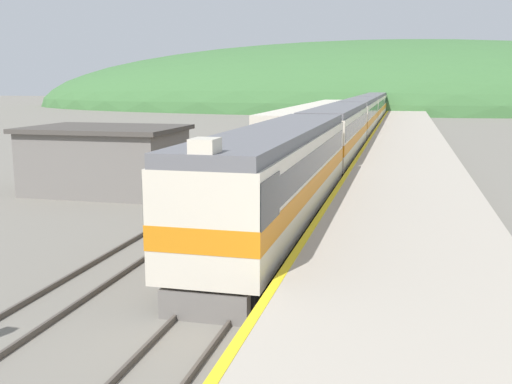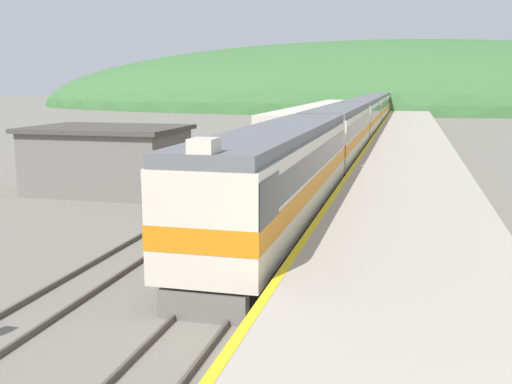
# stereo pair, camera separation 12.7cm
# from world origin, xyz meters

# --- Properties ---
(track_main) EXTENTS (1.52, 180.00, 0.16)m
(track_main) POSITION_xyz_m (0.00, 70.00, 0.08)
(track_main) COLOR #4C443D
(track_main) RESTS_ON ground
(track_siding) EXTENTS (1.52, 180.00, 0.16)m
(track_siding) POSITION_xyz_m (-4.36, 70.00, 0.08)
(track_siding) COLOR #4C443D
(track_siding) RESTS_ON ground
(platform) EXTENTS (6.52, 140.00, 1.12)m
(platform) POSITION_xyz_m (4.96, 50.00, 0.55)
(platform) COLOR #ADA393
(platform) RESTS_ON ground
(distant_hills) EXTENTS (177.64, 79.94, 31.41)m
(distant_hills) POSITION_xyz_m (0.00, 152.83, 0.00)
(distant_hills) COLOR #3D6B38
(distant_hills) RESTS_ON ground
(station_shed) EXTENTS (8.23, 5.90, 3.61)m
(station_shed) POSITION_xyz_m (-11.06, 35.25, 1.82)
(station_shed) COLOR slate
(station_shed) RESTS_ON ground
(express_train_lead_car) EXTENTS (3.03, 19.42, 4.61)m
(express_train_lead_car) POSITION_xyz_m (0.00, 28.57, 2.33)
(express_train_lead_car) COLOR black
(express_train_lead_car) RESTS_ON ground
(carriage_second) EXTENTS (3.02, 20.47, 4.25)m
(carriage_second) POSITION_xyz_m (0.00, 49.63, 2.31)
(carriage_second) COLOR black
(carriage_second) RESTS_ON ground
(carriage_third) EXTENTS (3.02, 20.47, 4.25)m
(carriage_third) POSITION_xyz_m (0.00, 70.97, 2.31)
(carriage_third) COLOR black
(carriage_third) RESTS_ON ground
(carriage_fourth) EXTENTS (3.02, 20.47, 4.25)m
(carriage_fourth) POSITION_xyz_m (0.00, 92.32, 2.31)
(carriage_fourth) COLOR black
(carriage_fourth) RESTS_ON ground
(carriage_fifth) EXTENTS (3.02, 20.47, 4.25)m
(carriage_fifth) POSITION_xyz_m (0.00, 113.67, 2.31)
(carriage_fifth) COLOR black
(carriage_fifth) RESTS_ON ground
(siding_train) EXTENTS (2.90, 40.54, 3.70)m
(siding_train) POSITION_xyz_m (-4.36, 66.55, 1.91)
(siding_train) COLOR black
(siding_train) RESTS_ON ground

